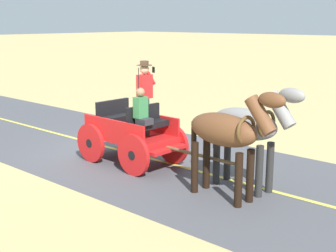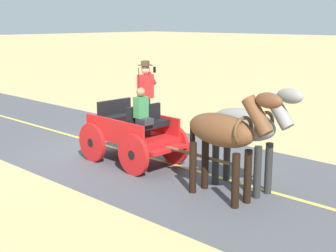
% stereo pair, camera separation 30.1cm
% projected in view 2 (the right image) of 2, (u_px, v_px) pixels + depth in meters
% --- Properties ---
extents(ground_plane, '(200.00, 200.00, 0.00)m').
position_uv_depth(ground_plane, '(125.00, 151.00, 12.52)').
color(ground_plane, tan).
extents(road_surface, '(5.36, 160.00, 0.01)m').
position_uv_depth(road_surface, '(125.00, 151.00, 12.52)').
color(road_surface, '#4C4C51').
rests_on(road_surface, ground).
extents(road_centre_stripe, '(0.12, 160.00, 0.00)m').
position_uv_depth(road_centre_stripe, '(125.00, 151.00, 12.52)').
color(road_centre_stripe, '#DBCC4C').
rests_on(road_centre_stripe, road_surface).
extents(horse_drawn_carriage, '(1.46, 4.51, 2.50)m').
position_uv_depth(horse_drawn_carriage, '(135.00, 130.00, 11.32)').
color(horse_drawn_carriage, red).
rests_on(horse_drawn_carriage, ground).
extents(horse_near_side, '(0.68, 2.14, 2.21)m').
position_uv_depth(horse_near_side, '(247.00, 127.00, 9.37)').
color(horse_near_side, gray).
rests_on(horse_near_side, ground).
extents(horse_off_side, '(0.65, 2.13, 2.21)m').
position_uv_depth(horse_off_side, '(225.00, 133.00, 8.88)').
color(horse_off_side, brown).
rests_on(horse_off_side, ground).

